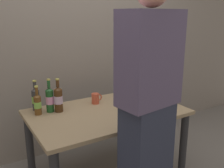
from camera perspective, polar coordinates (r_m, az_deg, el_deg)
desk at (r=2.45m, az=-1.18°, el=-8.25°), size 1.41×0.87×0.70m
laptop at (r=2.61m, az=5.40°, el=-3.11°), size 0.38×0.34×0.22m
beer_bottle_brown at (r=2.39m, az=-11.85°, el=-3.24°), size 0.08×0.08×0.31m
beer_bottle_amber at (r=2.41m, az=-13.72°, el=-3.31°), size 0.07×0.07×0.31m
beer_bottle_dark at (r=2.49m, az=-16.63°, el=-3.13°), size 0.07×0.07×0.29m
beer_bottle_green at (r=2.38m, az=-16.26°, el=-4.24°), size 0.07×0.07×0.27m
person_figure at (r=1.80m, az=7.98°, el=-5.19°), size 0.45×0.34×1.86m
coffee_mug at (r=2.58m, az=-3.68°, el=-3.23°), size 0.11×0.08×0.11m
back_wall at (r=2.96m, az=-9.00°, el=9.82°), size 6.00×0.10×2.60m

